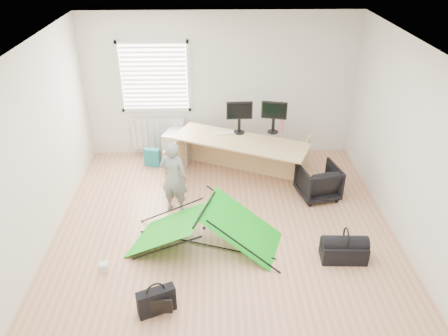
{
  "coord_description": "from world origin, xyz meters",
  "views": [
    {
      "loc": [
        -0.15,
        -4.99,
        4.02
      ],
      "look_at": [
        0.0,
        0.4,
        0.95
      ],
      "focal_mm": 35.0,
      "sensor_mm": 36.0,
      "label": 1
    }
  ],
  "objects_px": {
    "filing_cabinet": "(178,147)",
    "storage_crate": "(291,157)",
    "thermos": "(281,125)",
    "office_chair": "(318,181)",
    "monitor_left": "(239,121)",
    "desk": "(240,161)",
    "person": "(174,178)",
    "laptop_bag": "(157,301)",
    "duffel_bag": "(344,251)",
    "monitor_right": "(273,121)",
    "kite": "(205,228)"
  },
  "relations": [
    {
      "from": "filing_cabinet",
      "to": "laptop_bag",
      "type": "xyz_separation_m",
      "value": [
        -0.02,
        -3.66,
        -0.15
      ]
    },
    {
      "from": "desk",
      "to": "person",
      "type": "height_order",
      "value": "person"
    },
    {
      "from": "monitor_right",
      "to": "person",
      "type": "relative_size",
      "value": 0.37
    },
    {
      "from": "monitor_right",
      "to": "laptop_bag",
      "type": "bearing_deg",
      "value": -104.98
    },
    {
      "from": "monitor_left",
      "to": "storage_crate",
      "type": "bearing_deg",
      "value": 11.25
    },
    {
      "from": "desk",
      "to": "filing_cabinet",
      "type": "xyz_separation_m",
      "value": [
        -1.12,
        0.69,
        -0.07
      ]
    },
    {
      "from": "storage_crate",
      "to": "filing_cabinet",
      "type": "bearing_deg",
      "value": 176.46
    },
    {
      "from": "thermos",
      "to": "filing_cabinet",
      "type": "bearing_deg",
      "value": 168.92
    },
    {
      "from": "filing_cabinet",
      "to": "storage_crate",
      "type": "distance_m",
      "value": 2.13
    },
    {
      "from": "monitor_left",
      "to": "storage_crate",
      "type": "xyz_separation_m",
      "value": [
        1.0,
        0.24,
        -0.84
      ]
    },
    {
      "from": "monitor_left",
      "to": "monitor_right",
      "type": "height_order",
      "value": "monitor_left"
    },
    {
      "from": "desk",
      "to": "kite",
      "type": "xyz_separation_m",
      "value": [
        -0.59,
        -1.78,
        -0.07
      ]
    },
    {
      "from": "office_chair",
      "to": "duffel_bag",
      "type": "relative_size",
      "value": 1.04
    },
    {
      "from": "filing_cabinet",
      "to": "thermos",
      "type": "relative_size",
      "value": 2.39
    },
    {
      "from": "kite",
      "to": "storage_crate",
      "type": "xyz_separation_m",
      "value": [
        1.59,
        2.34,
        -0.17
      ]
    },
    {
      "from": "thermos",
      "to": "storage_crate",
      "type": "height_order",
      "value": "thermos"
    },
    {
      "from": "office_chair",
      "to": "storage_crate",
      "type": "xyz_separation_m",
      "value": [
        -0.26,
        1.11,
        -0.14
      ]
    },
    {
      "from": "desk",
      "to": "duffel_bag",
      "type": "distance_m",
      "value": 2.49
    },
    {
      "from": "person",
      "to": "laptop_bag",
      "type": "xyz_separation_m",
      "value": [
        -0.08,
        -2.08,
        -0.43
      ]
    },
    {
      "from": "kite",
      "to": "filing_cabinet",
      "type": "bearing_deg",
      "value": 121.0
    },
    {
      "from": "laptop_bag",
      "to": "duffel_bag",
      "type": "distance_m",
      "value": 2.57
    },
    {
      "from": "filing_cabinet",
      "to": "duffel_bag",
      "type": "height_order",
      "value": "filing_cabinet"
    },
    {
      "from": "kite",
      "to": "storage_crate",
      "type": "height_order",
      "value": "kite"
    },
    {
      "from": "storage_crate",
      "to": "duffel_bag",
      "type": "distance_m",
      "value": 2.69
    },
    {
      "from": "office_chair",
      "to": "person",
      "type": "xyz_separation_m",
      "value": [
        -2.33,
        -0.33,
        0.31
      ]
    },
    {
      "from": "filing_cabinet",
      "to": "desk",
      "type": "bearing_deg",
      "value": -13.06
    },
    {
      "from": "office_chair",
      "to": "kite",
      "type": "xyz_separation_m",
      "value": [
        -1.85,
        -1.23,
        0.03
      ]
    },
    {
      "from": "monitor_left",
      "to": "laptop_bag",
      "type": "relative_size",
      "value": 1.0
    },
    {
      "from": "filing_cabinet",
      "to": "storage_crate",
      "type": "xyz_separation_m",
      "value": [
        2.12,
        -0.13,
        -0.17
      ]
    },
    {
      "from": "monitor_left",
      "to": "laptop_bag",
      "type": "distance_m",
      "value": 3.57
    },
    {
      "from": "monitor_right",
      "to": "thermos",
      "type": "height_order",
      "value": "monitor_right"
    },
    {
      "from": "desk",
      "to": "storage_crate",
      "type": "relative_size",
      "value": 4.28
    },
    {
      "from": "monitor_left",
      "to": "office_chair",
      "type": "distance_m",
      "value": 1.69
    },
    {
      "from": "filing_cabinet",
      "to": "storage_crate",
      "type": "bearing_deg",
      "value": 15.01
    },
    {
      "from": "monitor_right",
      "to": "laptop_bag",
      "type": "height_order",
      "value": "monitor_right"
    },
    {
      "from": "filing_cabinet",
      "to": "office_chair",
      "type": "bearing_deg",
      "value": -9.04
    },
    {
      "from": "monitor_left",
      "to": "office_chair",
      "type": "height_order",
      "value": "monitor_left"
    },
    {
      "from": "office_chair",
      "to": "person",
      "type": "relative_size",
      "value": 0.53
    },
    {
      "from": "laptop_bag",
      "to": "duffel_bag",
      "type": "relative_size",
      "value": 0.74
    },
    {
      "from": "desk",
      "to": "person",
      "type": "bearing_deg",
      "value": -115.81
    },
    {
      "from": "monitor_left",
      "to": "filing_cabinet",
      "type": "bearing_deg",
      "value": 159.09
    },
    {
      "from": "monitor_right",
      "to": "person",
      "type": "bearing_deg",
      "value": -131.24
    },
    {
      "from": "office_chair",
      "to": "filing_cabinet",
      "type": "bearing_deg",
      "value": -40.22
    },
    {
      "from": "kite",
      "to": "monitor_left",
      "type": "bearing_deg",
      "value": 93.24
    },
    {
      "from": "duffel_bag",
      "to": "kite",
      "type": "bearing_deg",
      "value": 172.48
    },
    {
      "from": "filing_cabinet",
      "to": "person",
      "type": "height_order",
      "value": "person"
    },
    {
      "from": "thermos",
      "to": "office_chair",
      "type": "height_order",
      "value": "thermos"
    },
    {
      "from": "kite",
      "to": "storage_crate",
      "type": "bearing_deg",
      "value": 74.64
    },
    {
      "from": "kite",
      "to": "office_chair",
      "type": "bearing_deg",
      "value": 52.44
    },
    {
      "from": "office_chair",
      "to": "monitor_right",
      "type": "bearing_deg",
      "value": -65.06
    }
  ]
}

